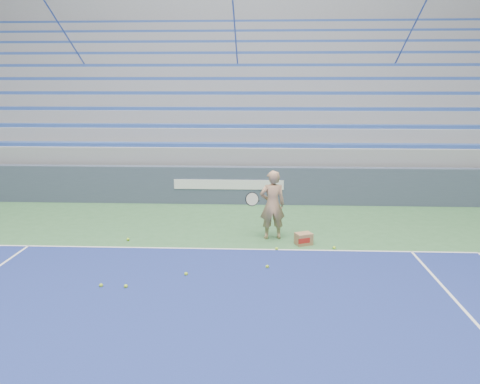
# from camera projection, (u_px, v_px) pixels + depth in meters

# --- Properties ---
(sponsor_barrier) EXTENTS (30.00, 0.32, 1.10)m
(sponsor_barrier) POSITION_uv_depth(u_px,v_px,m) (229.00, 185.00, 13.77)
(sponsor_barrier) COLOR #3A4559
(sponsor_barrier) RESTS_ON ground
(bleachers) EXTENTS (31.00, 9.15, 7.30)m
(bleachers) POSITION_uv_depth(u_px,v_px,m) (238.00, 112.00, 18.93)
(bleachers) COLOR gray
(bleachers) RESTS_ON ground
(tennis_player) EXTENTS (0.92, 0.85, 1.58)m
(tennis_player) POSITION_uv_depth(u_px,v_px,m) (272.00, 205.00, 10.54)
(tennis_player) COLOR tan
(tennis_player) RESTS_ON ground
(ball_box) EXTENTS (0.42, 0.38, 0.26)m
(ball_box) POSITION_uv_depth(u_px,v_px,m) (304.00, 239.00, 10.28)
(ball_box) COLOR #946B48
(ball_box) RESTS_ON ground
(tennis_ball_0) EXTENTS (0.07, 0.07, 0.07)m
(tennis_ball_0) POSITION_uv_depth(u_px,v_px,m) (101.00, 285.00, 8.12)
(tennis_ball_0) COLOR #A6D62B
(tennis_ball_0) RESTS_ON ground
(tennis_ball_1) EXTENTS (0.07, 0.07, 0.07)m
(tennis_ball_1) POSITION_uv_depth(u_px,v_px,m) (126.00, 286.00, 8.08)
(tennis_ball_1) COLOR #A6D62B
(tennis_ball_1) RESTS_ON ground
(tennis_ball_2) EXTENTS (0.07, 0.07, 0.07)m
(tennis_ball_2) POSITION_uv_depth(u_px,v_px,m) (128.00, 239.00, 10.54)
(tennis_ball_2) COLOR #A6D62B
(tennis_ball_2) RESTS_ON ground
(tennis_ball_3) EXTENTS (0.07, 0.07, 0.07)m
(tennis_ball_3) POSITION_uv_depth(u_px,v_px,m) (186.00, 274.00, 8.61)
(tennis_ball_3) COLOR #A6D62B
(tennis_ball_3) RESTS_ON ground
(tennis_ball_4) EXTENTS (0.07, 0.07, 0.07)m
(tennis_ball_4) POSITION_uv_depth(u_px,v_px,m) (334.00, 248.00, 10.00)
(tennis_ball_4) COLOR #A6D62B
(tennis_ball_4) RESTS_ON ground
(tennis_ball_5) EXTENTS (0.07, 0.07, 0.07)m
(tennis_ball_5) POSITION_uv_depth(u_px,v_px,m) (267.00, 267.00, 8.96)
(tennis_ball_5) COLOR #A6D62B
(tennis_ball_5) RESTS_ON ground
(tennis_ball_6) EXTENTS (0.07, 0.07, 0.07)m
(tennis_ball_6) POSITION_uv_depth(u_px,v_px,m) (277.00, 249.00, 9.93)
(tennis_ball_6) COLOR #A6D62B
(tennis_ball_6) RESTS_ON ground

